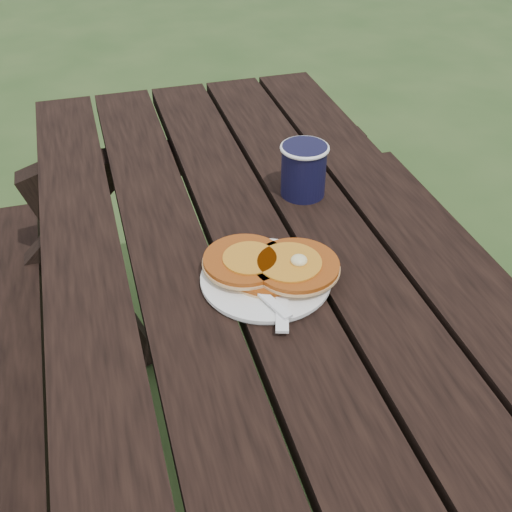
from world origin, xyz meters
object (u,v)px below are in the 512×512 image
object	(u,v)px
plate	(266,279)
picnic_table	(273,436)
coffee_cup	(304,167)
pancake_stack	(272,265)

from	to	relation	value
plate	picnic_table	bearing A→B (deg)	-69.09
picnic_table	plate	bearing A→B (deg)	110.91
picnic_table	coffee_cup	size ratio (longest dim) A/B	16.76
picnic_table	coffee_cup	xyz separation A→B (m)	(0.14, 0.28, 0.44)
pancake_stack	coffee_cup	size ratio (longest dim) A/B	2.06
pancake_stack	plate	bearing A→B (deg)	-141.64
pancake_stack	coffee_cup	xyz separation A→B (m)	(0.14, 0.24, 0.04)
pancake_stack	coffee_cup	world-z (taller)	coffee_cup
pancake_stack	coffee_cup	bearing A→B (deg)	59.58
picnic_table	coffee_cup	world-z (taller)	coffee_cup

